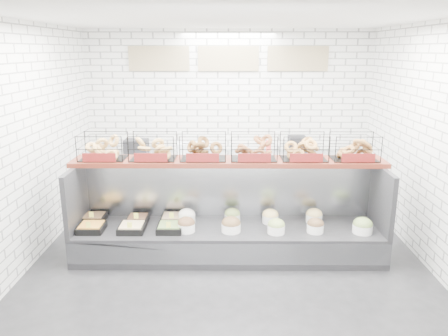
{
  "coord_description": "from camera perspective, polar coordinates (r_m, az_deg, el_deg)",
  "views": [
    {
      "loc": [
        -0.02,
        -5.04,
        2.65
      ],
      "look_at": [
        -0.06,
        0.45,
        1.16
      ],
      "focal_mm": 35.0,
      "sensor_mm": 36.0,
      "label": 1
    }
  ],
  "objects": [
    {
      "name": "display_case",
      "position": [
        5.86,
        0.46,
        -8.13
      ],
      "size": [
        4.0,
        0.9,
        1.2
      ],
      "color": "black",
      "rests_on": "ground"
    },
    {
      "name": "ground",
      "position": [
        5.7,
        0.56,
        -12.53
      ],
      "size": [
        5.5,
        5.5,
        0.0
      ],
      "primitive_type": "plane",
      "color": "black",
      "rests_on": "ground"
    },
    {
      "name": "room_shell",
      "position": [
        5.67,
        0.6,
        9.2
      ],
      "size": [
        5.02,
        5.51,
        3.01
      ],
      "color": "white",
      "rests_on": "ground"
    },
    {
      "name": "prep_counter",
      "position": [
        7.78,
        0.45,
        -1.07
      ],
      "size": [
        4.0,
        0.6,
        1.2
      ],
      "color": "#93969B",
      "rests_on": "ground"
    },
    {
      "name": "bagel_shelf",
      "position": [
        5.7,
        0.61,
        2.4
      ],
      "size": [
        4.1,
        0.5,
        0.4
      ],
      "color": "#47170F",
      "rests_on": "display_case"
    }
  ]
}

